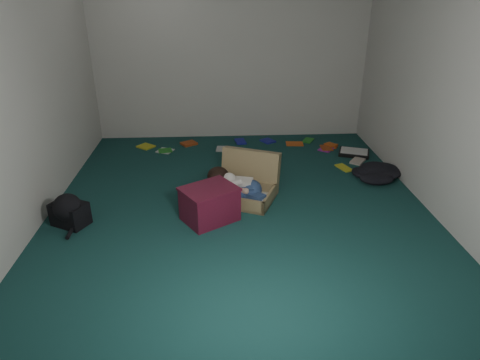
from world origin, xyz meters
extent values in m
plane|color=#16403D|center=(0.00, 0.00, 0.00)|extent=(4.50, 4.50, 0.00)
plane|color=silver|center=(0.00, 2.25, 1.30)|extent=(4.50, 0.00, 4.50)
plane|color=silver|center=(0.00, -2.25, 1.30)|extent=(4.50, 0.00, 4.50)
plane|color=silver|center=(-2.00, 0.00, 1.30)|extent=(0.00, 4.50, 4.50)
plane|color=silver|center=(2.00, 0.00, 1.30)|extent=(0.00, 4.50, 4.50)
cube|color=#9B8355|center=(0.03, 0.06, 0.08)|extent=(0.80, 0.70, 0.15)
cube|color=silver|center=(0.03, 0.06, 0.04)|extent=(0.73, 0.63, 0.02)
cube|color=#9B8355|center=(0.15, 0.34, 0.24)|extent=(0.70, 0.45, 0.49)
cube|color=white|center=(0.00, 0.05, 0.16)|extent=(0.32, 0.23, 0.21)
sphere|color=tan|center=(-0.21, 0.10, 0.22)|extent=(0.18, 0.18, 0.18)
ellipsoid|color=black|center=(-0.22, 0.17, 0.25)|extent=(0.24, 0.25, 0.21)
ellipsoid|color=navy|center=(0.14, 0.00, 0.16)|extent=(0.22, 0.25, 0.21)
cube|color=navy|center=(0.02, -0.07, 0.15)|extent=(0.25, 0.13, 0.13)
cube|color=navy|center=(0.15, -0.13, 0.13)|extent=(0.25, 0.24, 0.11)
sphere|color=white|center=(0.25, -0.14, 0.11)|extent=(0.11, 0.11, 0.11)
sphere|color=white|center=(0.22, -0.20, 0.10)|extent=(0.10, 0.10, 0.10)
cylinder|color=tan|center=(0.00, -0.09, 0.21)|extent=(0.18, 0.12, 0.06)
cube|color=maroon|center=(-0.32, -0.33, 0.17)|extent=(0.63, 0.59, 0.33)
cube|color=maroon|center=(-0.32, -0.33, 0.34)|extent=(0.66, 0.62, 0.02)
cube|color=black|center=(1.69, 1.36, 0.03)|extent=(0.48, 0.42, 0.05)
cube|color=white|center=(1.69, 1.36, 0.05)|extent=(0.43, 0.37, 0.01)
cube|color=gold|center=(-1.27, 1.82, 0.01)|extent=(0.20, 0.15, 0.02)
cube|color=#AD4217|center=(-0.65, 1.90, 0.01)|extent=(0.25, 0.24, 0.02)
cube|color=silver|center=(-0.16, 1.66, 0.01)|extent=(0.20, 0.23, 0.02)
cube|color=#1C2299|center=(0.54, 1.95, 0.01)|extent=(0.21, 0.24, 0.02)
cube|color=#D55619|center=(0.93, 1.82, 0.01)|extent=(0.24, 0.23, 0.02)
cube|color=#268925|center=(1.16, 1.95, 0.01)|extent=(0.21, 0.16, 0.02)
cube|color=#902492|center=(1.35, 1.58, 0.01)|extent=(0.24, 0.24, 0.02)
cube|color=beige|center=(1.65, 1.08, 0.01)|extent=(0.18, 0.22, 0.02)
cube|color=gold|center=(1.41, 0.88, 0.01)|extent=(0.22, 0.24, 0.02)
cube|color=#AD4217|center=(1.45, 1.68, 0.01)|extent=(0.24, 0.22, 0.02)
cube|color=silver|center=(-0.97, 1.63, 0.01)|extent=(0.22, 0.18, 0.02)
cube|color=#1C2299|center=(0.13, 1.95, 0.01)|extent=(0.24, 0.24, 0.02)
camera|label=1|loc=(-0.23, -4.13, 2.21)|focal=32.00mm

